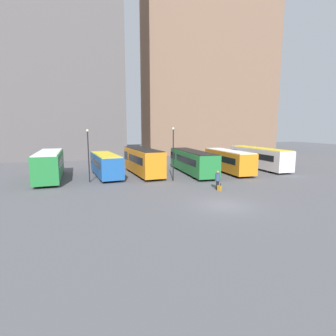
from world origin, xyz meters
The scene contains 13 objects.
ground_plane centered at (0.00, 0.00, 0.00)m, with size 160.00×160.00×0.00m, color #56565B.
building_block_left centered at (-16.15, 42.17, 22.07)m, with size 26.76×17.95×44.14m.
building_block_right centered at (18.72, 42.17, 20.41)m, with size 31.90×10.10×40.82m.
bus_0 centered at (-14.25, 15.32, 1.76)m, with size 3.03×10.69×3.24m.
bus_1 centered at (-7.91, 15.43, 1.51)m, with size 3.51×9.46×2.78m.
bus_2 centered at (-3.26, 15.38, 1.80)m, with size 3.42×10.39×3.33m.
bus_3 centered at (3.21, 14.74, 1.63)m, with size 3.14×12.40×2.97m.
bus_4 centered at (8.17, 13.95, 1.61)m, with size 2.82×10.15×2.96m.
bus_5 centered at (14.24, 15.84, 1.67)m, with size 2.53×12.13×3.05m.
traveler centered at (1.99, 4.99, 1.10)m, with size 0.63×0.63×1.86m.
suitcase centered at (1.94, 4.47, 0.26)m, with size 0.35×0.44×0.75m.
lamp_post_0 centered at (-0.82, 10.24, 3.50)m, with size 0.28×0.28×5.98m.
lamp_post_1 centered at (-9.87, 12.21, 3.40)m, with size 0.28×0.28×5.79m.
Camera 1 is at (-9.75, -17.39, 5.85)m, focal length 28.00 mm.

